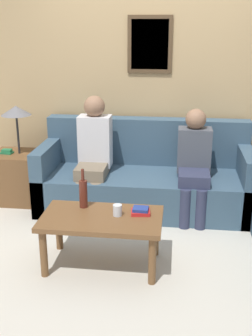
# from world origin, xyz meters

# --- Properties ---
(ground_plane) EXTENTS (16.00, 16.00, 0.00)m
(ground_plane) POSITION_xyz_m (0.00, 0.00, 0.00)
(ground_plane) COLOR beige
(wall_back) EXTENTS (9.00, 0.08, 2.60)m
(wall_back) POSITION_xyz_m (0.00, 1.00, 1.30)
(wall_back) COLOR tan
(wall_back) RESTS_ON ground_plane
(couch_main) EXTENTS (2.24, 0.89, 0.92)m
(couch_main) POSITION_xyz_m (0.00, 0.54, 0.31)
(couch_main) COLOR #385166
(couch_main) RESTS_ON ground_plane
(coffee_table) EXTENTS (0.97, 0.56, 0.44)m
(coffee_table) POSITION_xyz_m (-0.25, -0.72, 0.38)
(coffee_table) COLOR brown
(coffee_table) RESTS_ON ground_plane
(side_table_with_lamp) EXTENTS (0.49, 0.49, 1.08)m
(side_table_with_lamp) POSITION_xyz_m (-1.44, 0.52, 0.34)
(side_table_with_lamp) COLOR brown
(side_table_with_lamp) RESTS_ON ground_plane
(wine_bottle) EXTENTS (0.07, 0.07, 0.34)m
(wine_bottle) POSITION_xyz_m (-0.43, -0.56, 0.57)
(wine_bottle) COLOR #562319
(wine_bottle) RESTS_ON coffee_table
(drinking_glass) EXTENTS (0.07, 0.07, 0.09)m
(drinking_glass) POSITION_xyz_m (-0.12, -0.69, 0.49)
(drinking_glass) COLOR silver
(drinking_glass) RESTS_ON coffee_table
(book_stack) EXTENTS (0.17, 0.13, 0.06)m
(book_stack) POSITION_xyz_m (0.06, -0.64, 0.47)
(book_stack) COLOR red
(book_stack) RESTS_ON coffee_table
(person_left) EXTENTS (0.34, 0.57, 1.21)m
(person_left) POSITION_xyz_m (-0.53, 0.41, 0.65)
(person_left) COLOR #756651
(person_left) RESTS_ON ground_plane
(person_right) EXTENTS (0.34, 0.58, 1.11)m
(person_right) POSITION_xyz_m (0.51, 0.35, 0.60)
(person_right) COLOR #2D334C
(person_right) RESTS_ON ground_plane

